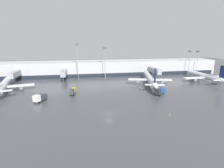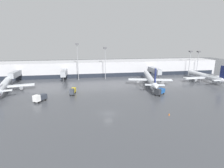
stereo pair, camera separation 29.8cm
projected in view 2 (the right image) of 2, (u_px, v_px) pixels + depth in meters
ground_plane at (108, 113)px, 53.66m from camera, size 320.00×320.00×0.00m
terminal_building at (94, 68)px, 111.69m from camera, size 160.00×30.62×9.00m
parked_jet_0 at (150, 79)px, 86.72m from camera, size 21.39×37.88×10.55m
parked_jet_1 at (206, 77)px, 94.60m from camera, size 25.80×31.61×10.03m
parked_jet_2 at (3, 86)px, 74.99m from camera, size 24.53×31.30×8.53m
service_truck_0 at (160, 91)px, 71.36m from camera, size 5.63×5.08×2.80m
service_truck_1 at (73, 91)px, 71.89m from camera, size 2.43×5.55×2.83m
service_truck_2 at (40, 98)px, 63.37m from camera, size 4.47×5.39×2.91m
traffic_cone_0 at (169, 114)px, 52.26m from camera, size 0.39×0.39×0.68m
apron_light_mast_0 at (105, 54)px, 97.46m from camera, size 1.80×1.80×18.16m
apron_light_mast_2 at (77, 52)px, 94.70m from camera, size 1.80×1.80×20.26m
apron_light_mast_3 at (198, 56)px, 110.43m from camera, size 1.80×1.80×15.30m
apron_light_mast_4 at (190, 56)px, 108.56m from camera, size 1.80×1.80×15.55m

